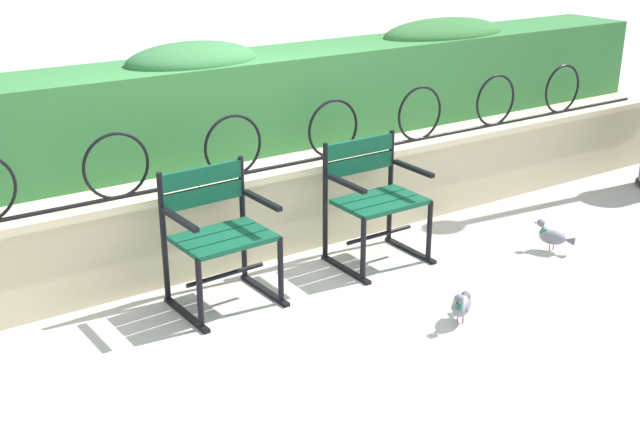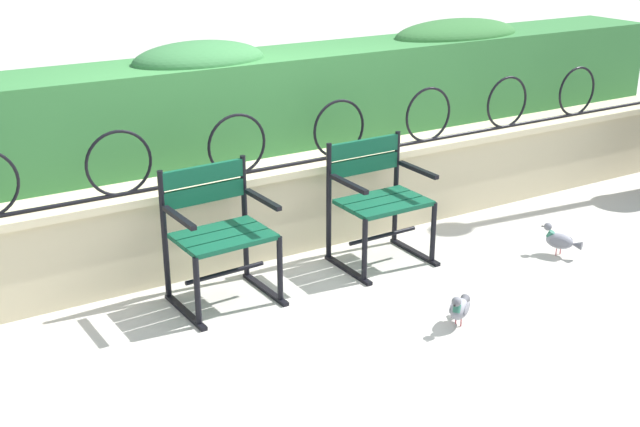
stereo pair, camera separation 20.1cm
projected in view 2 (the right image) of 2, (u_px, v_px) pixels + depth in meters
ground_plane at (330, 303)px, 5.00m from camera, size 60.00×60.00×0.00m
stone_wall at (260, 210)px, 5.63m from camera, size 8.32×0.41×0.62m
iron_arch_fence at (240, 148)px, 5.31m from camera, size 7.76×0.02×0.42m
hedge_row at (227, 99)px, 5.80m from camera, size 8.15×0.66×0.81m
park_chair_left at (218, 230)px, 4.90m from camera, size 0.62×0.55×0.84m
park_chair_right at (377, 197)px, 5.46m from camera, size 0.61×0.53×0.83m
pigeon_near_chairs at (560, 240)px, 5.64m from camera, size 0.19×0.27×0.22m
pigeon_far_side at (459, 308)px, 4.70m from camera, size 0.25×0.21×0.22m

